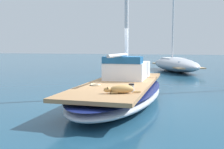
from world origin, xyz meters
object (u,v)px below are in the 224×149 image
object	(u,v)px
sailboat_main	(121,92)
moored_boat_far_astern	(175,64)
deck_winch	(131,88)
coiled_rope	(95,85)
dog_tan	(121,89)

from	to	relation	value
sailboat_main	moored_boat_far_astern	bearing A→B (deg)	85.07
sailboat_main	deck_winch	world-z (taller)	deck_winch
coiled_rope	moored_boat_far_astern	xyz separation A→B (m)	(1.58, 13.15, -0.12)
deck_winch	moored_boat_far_astern	bearing A→B (deg)	88.88
moored_boat_far_astern	coiled_rope	bearing A→B (deg)	-96.84
dog_tan	sailboat_main	bearing A→B (deg)	104.93
coiled_rope	sailboat_main	bearing A→B (deg)	62.25
moored_boat_far_astern	dog_tan	bearing A→B (deg)	-91.90
dog_tan	coiled_rope	xyz separation A→B (m)	(-1.10, 1.13, -0.08)
dog_tan	deck_winch	size ratio (longest dim) A/B	4.27
sailboat_main	coiled_rope	world-z (taller)	coiled_rope
coiled_rope	moored_boat_far_astern	size ratio (longest dim) A/B	0.04
coiled_rope	dog_tan	bearing A→B (deg)	-45.77
dog_tan	deck_winch	distance (m)	0.40
sailboat_main	moored_boat_far_astern	world-z (taller)	moored_boat_far_astern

